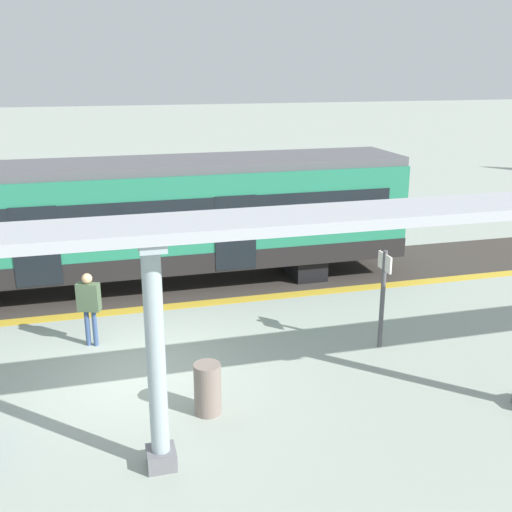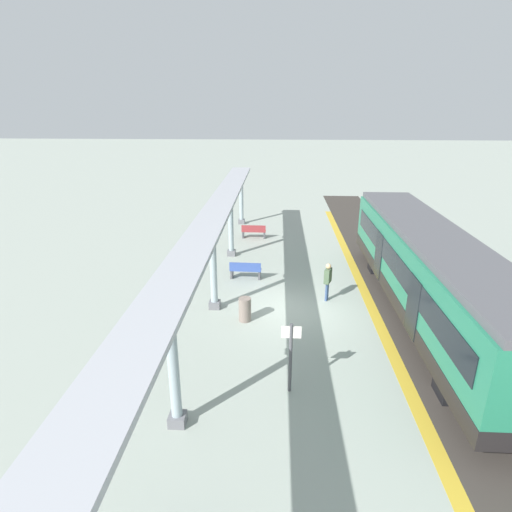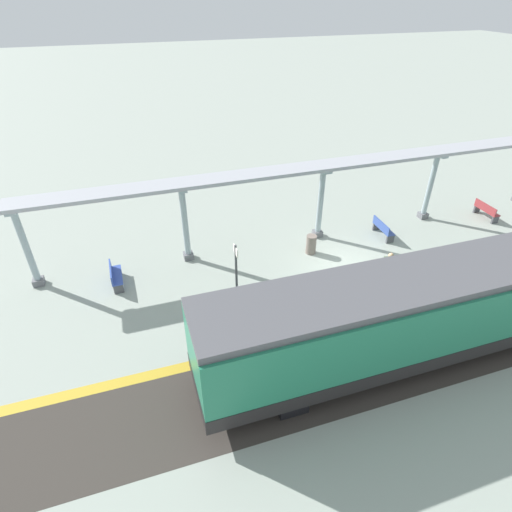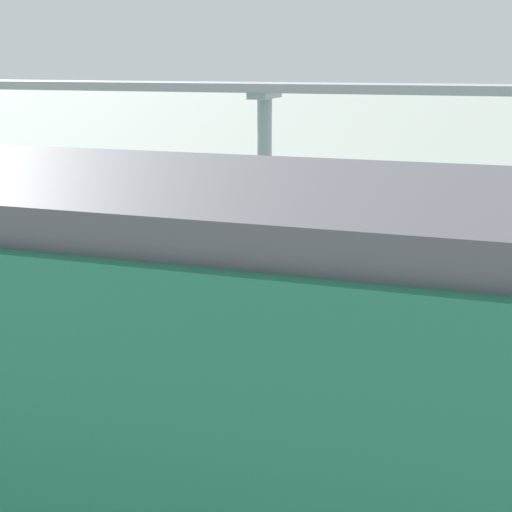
{
  "view_description": "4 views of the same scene",
  "coord_description": "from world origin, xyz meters",
  "views": [
    {
      "loc": [
        11.2,
        -0.63,
        5.89
      ],
      "look_at": [
        -0.56,
        2.55,
        2.08
      ],
      "focal_mm": 42.79,
      "sensor_mm": 36.0,
      "label": 1
    },
    {
      "loc": [
        0.61,
        15.24,
        7.87
      ],
      "look_at": [
        1.44,
        -0.45,
        2.13
      ],
      "focal_mm": 29.06,
      "sensor_mm": 36.0,
      "label": 2
    },
    {
      "loc": [
        -13.08,
        8.61,
        10.82
      ],
      "look_at": [
        -0.06,
        4.38,
        1.67
      ],
      "focal_mm": 28.84,
      "sensor_mm": 36.0,
      "label": 3
    },
    {
      "loc": [
        -9.37,
        -3.72,
        4.23
      ],
      "look_at": [
        -0.89,
        -1.04,
        1.68
      ],
      "focal_mm": 47.69,
      "sensor_mm": 36.0,
      "label": 4
    }
  ],
  "objects": [
    {
      "name": "tactile_edge_strip",
      "position": [
        -3.35,
        0.0,
        0.0
      ],
      "size": [
        0.42,
        33.43,
        0.01
      ],
      "primitive_type": "cube",
      "color": "gold",
      "rests_on": "ground"
    },
    {
      "name": "ground_plane",
      "position": [
        0.0,
        0.0,
        0.0
      ],
      "size": [
        176.0,
        176.0,
        0.0
      ],
      "primitive_type": "plane",
      "color": "#97A296"
    },
    {
      "name": "bench_mid_platform",
      "position": [
        2.12,
        9.98,
        0.44
      ],
      "size": [
        1.51,
        0.48,
        0.86
      ],
      "color": "#3751AC",
      "rests_on": "ground"
    },
    {
      "name": "bench_far_end",
      "position": [
        2.07,
        -9.51,
        0.44
      ],
      "size": [
        1.51,
        0.46,
        0.86
      ],
      "color": "maroon",
      "rests_on": "ground"
    },
    {
      "name": "canopy_beam",
      "position": [
        3.12,
        0.13,
        3.77
      ],
      "size": [
        1.2,
        26.81,
        0.16
      ],
      "primitive_type": "cube",
      "color": "#A8AAB2",
      "rests_on": "canopy_pillar_nearest"
    },
    {
      "name": "bench_near_end",
      "position": [
        2.08,
        -3.05,
        0.44
      ],
      "size": [
        1.52,
        0.5,
        0.86
      ],
      "color": "#344E9A",
      "rests_on": "ground"
    },
    {
      "name": "trackbed",
      "position": [
        -5.17,
        0.0,
        0.0
      ],
      "size": [
        3.2,
        45.43,
        0.01
      ],
      "primitive_type": "cube",
      "color": "#38332D",
      "rests_on": "ground"
    },
    {
      "name": "passenger_waiting_near_edge",
      "position": [
        -1.56,
        -0.91,
        1.04
      ],
      "size": [
        0.38,
        0.53,
        1.67
      ],
      "color": "#38507B",
      "rests_on": "ground"
    },
    {
      "name": "canopy_pillar_fourth",
      "position": [
        3.12,
        6.68,
        1.87
      ],
      "size": [
        1.1,
        0.44,
        3.69
      ],
      "color": "slate",
      "rests_on": "ground"
    },
    {
      "name": "canopy_pillar_fifth",
      "position": [
        3.12,
        13.14,
        1.87
      ],
      "size": [
        1.1,
        0.44,
        3.69
      ],
      "color": "slate",
      "rests_on": "ground"
    },
    {
      "name": "platform_info_sign",
      "position": [
        0.16,
        5.16,
        1.33
      ],
      "size": [
        0.56,
        0.1,
        2.2
      ],
      "color": "#4C4C51",
      "rests_on": "ground"
    },
    {
      "name": "canopy_pillar_third",
      "position": [
        3.12,
        0.05,
        1.87
      ],
      "size": [
        1.1,
        0.44,
        3.69
      ],
      "color": "slate",
      "rests_on": "ground"
    },
    {
      "name": "trash_bin",
      "position": [
        1.79,
        1.03,
        0.47
      ],
      "size": [
        0.48,
        0.48,
        0.94
      ],
      "primitive_type": "cylinder",
      "color": "slate",
      "rests_on": "ground"
    },
    {
      "name": "train_near_carriage",
      "position": [
        -5.16,
        0.4,
        1.84
      ],
      "size": [
        2.65,
        14.93,
        3.48
      ],
      "color": "#237757",
      "rests_on": "ground"
    },
    {
      "name": "canopy_pillar_second",
      "position": [
        3.12,
        -6.29,
        1.87
      ],
      "size": [
        1.1,
        0.44,
        3.69
      ],
      "color": "slate",
      "rests_on": "ground"
    }
  ]
}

